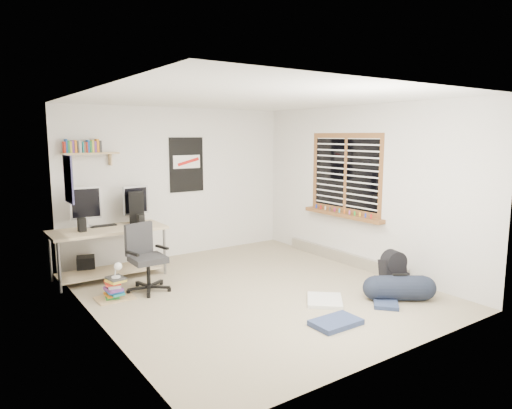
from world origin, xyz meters
TOP-DOWN VIEW (x-y plane):
  - floor at (0.00, 0.00)m, footprint 4.00×4.50m
  - ceiling at (0.00, 0.00)m, footprint 4.00×4.50m
  - back_wall at (0.00, 2.25)m, footprint 4.00×0.01m
  - left_wall at (-2.00, 0.00)m, footprint 0.01×4.50m
  - right_wall at (2.00, 0.00)m, footprint 0.01×4.50m
  - desk at (-1.40, 1.65)m, footprint 1.73×1.25m
  - monitor_left at (-1.61, 1.94)m, footprint 0.43×0.13m
  - monitor_right at (-0.87, 1.94)m, footprint 0.40×0.14m
  - pc_tower at (-0.86, 1.94)m, footprint 0.35×0.50m
  - keyboard at (-1.40, 1.85)m, footprint 0.37×0.13m
  - speaker_left at (-1.75, 1.64)m, footprint 0.10×0.10m
  - speaker_right at (-0.94, 1.55)m, footprint 0.09×0.09m
  - office_chair at (-1.14, 0.79)m, footprint 0.71×0.71m
  - wall_shelf at (-1.45, 2.14)m, footprint 0.80×0.22m
  - poster_back_wall at (0.15, 2.23)m, footprint 0.62×0.03m
  - poster_left_wall at (-1.99, 1.20)m, footprint 0.02×0.42m
  - window at (1.95, 0.30)m, footprint 0.10×1.50m
  - baseboard_heater at (1.96, 0.30)m, footprint 0.08×2.50m
  - backpack at (1.57, -1.01)m, footprint 0.37×0.33m
  - duffel_bag at (1.30, -1.32)m, footprint 0.43×0.43m
  - tshirt at (0.49, -0.85)m, footprint 0.64×0.65m
  - jeans_a at (0.11, -1.43)m, footprint 0.54×0.34m
  - jeans_b at (1.02, -1.35)m, footprint 0.47×0.47m
  - book_stack at (-1.61, 0.75)m, footprint 0.45×0.37m
  - desk_lamp at (-1.59, 0.73)m, footprint 0.15×0.20m
  - subwoofer at (-1.65, 1.97)m, footprint 0.31×0.31m

SIDE VIEW (x-z plane):
  - floor at x=0.00m, z-range -0.01..0.00m
  - tshirt at x=0.49m, z-range 0.00..0.04m
  - jeans_b at x=1.02m, z-range 0.00..0.05m
  - jeans_a at x=0.11m, z-range 0.00..0.06m
  - baseboard_heater at x=1.96m, z-range 0.00..0.18m
  - duffel_bag at x=1.30m, z-range -0.17..0.45m
  - subwoofer at x=-1.65m, z-range 0.00..0.28m
  - book_stack at x=-1.61m, z-range 0.00..0.30m
  - backpack at x=1.57m, z-range -0.01..0.41m
  - desk at x=-1.40m, z-range 0.00..0.73m
  - desk_lamp at x=-1.59m, z-range 0.29..0.47m
  - office_chair at x=-1.14m, z-range 0.04..0.94m
  - keyboard at x=-1.40m, z-range 0.72..0.74m
  - speaker_right at x=-0.94m, z-range 0.72..0.90m
  - speaker_left at x=-1.75m, z-range 0.72..0.92m
  - monitor_right at x=-0.87m, z-range 0.72..1.16m
  - monitor_left at x=-1.61m, z-range 0.72..1.19m
  - pc_tower at x=-0.86m, z-range 0.72..1.20m
  - back_wall at x=0.00m, z-range 0.00..2.50m
  - left_wall at x=-2.00m, z-range 0.00..2.50m
  - right_wall at x=2.00m, z-range 0.00..2.50m
  - window at x=1.95m, z-range 0.82..2.08m
  - poster_left_wall at x=-1.99m, z-range 1.20..1.80m
  - poster_back_wall at x=0.15m, z-range 1.09..2.01m
  - wall_shelf at x=-1.45m, z-range 1.66..1.90m
  - ceiling at x=0.00m, z-range 2.50..2.51m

